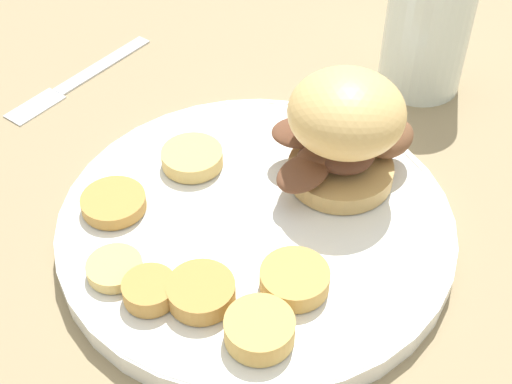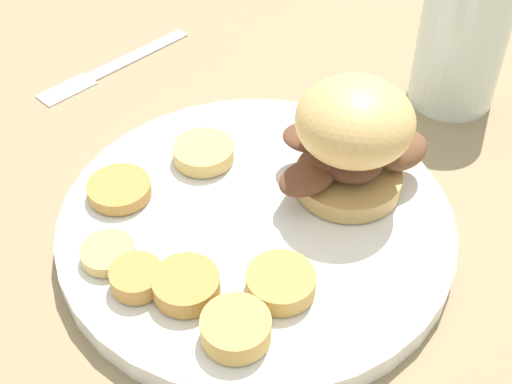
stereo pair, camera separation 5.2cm
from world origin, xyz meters
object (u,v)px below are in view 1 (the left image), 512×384
Objects in this scene: sandwich at (340,128)px; drinking_glass at (428,24)px; fork at (80,78)px; dinner_plate at (256,224)px.

drinking_glass is at bearing 116.39° from sandwich.
fork is (-0.26, -0.11, -0.07)m from sandwich.
dinner_plate is 2.29× the size of drinking_glass.
drinking_glass is (-0.08, 0.16, -0.00)m from sandwich.
sandwich is 0.29m from fork.
sandwich is 0.18m from drinking_glass.
drinking_glass is (-0.09, 0.24, 0.05)m from dinner_plate.
fork is at bearing -123.38° from drinking_glass.
sandwich is at bearing 93.81° from dinner_plate.
sandwich is at bearing -63.61° from drinking_glass.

